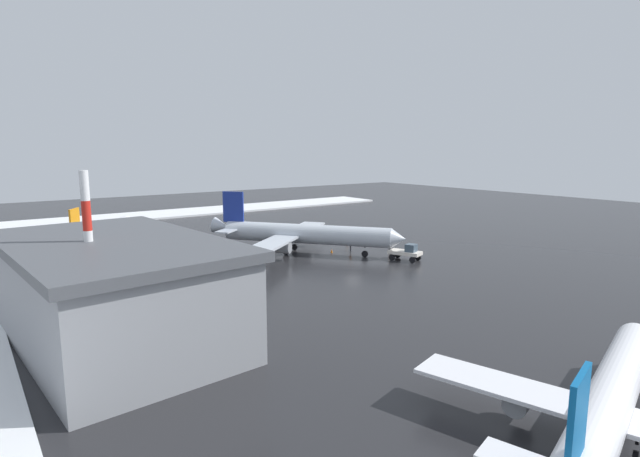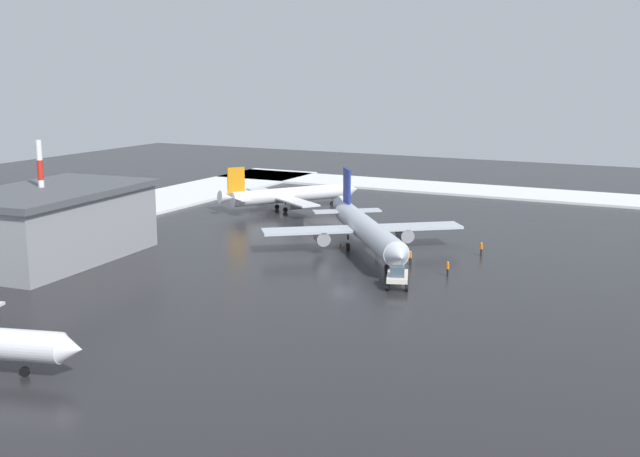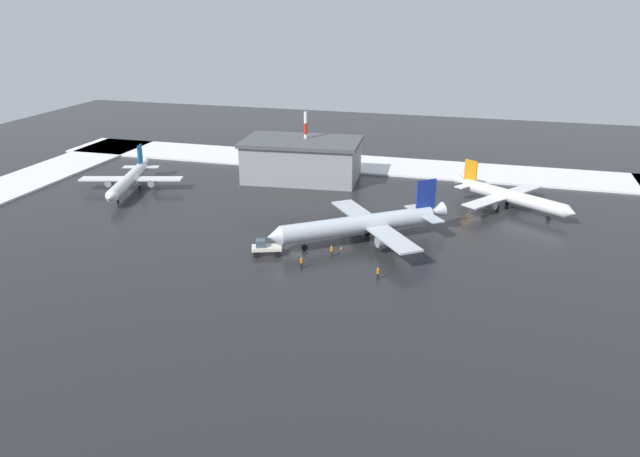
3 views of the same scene
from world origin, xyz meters
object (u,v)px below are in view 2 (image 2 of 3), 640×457
Objects in this scene: airplane_parked_portside at (366,229)px; airplane_foreground_jet at (289,195)px; antenna_mast at (42,200)px; cargo_hangar at (51,224)px; pushback_tug at (397,276)px; traffic_cone_mid_line at (340,244)px; ground_crew_near_tug at (410,257)px; traffic_cone_near_nose at (388,258)px; ground_crew_beside_wing at (481,248)px; ground_crew_mid_apron at (448,268)px.

airplane_foreground_jet is at bearing -171.36° from airplane_parked_portside.
antenna_mast reaches higher than cargo_hangar.
cargo_hangar reaches higher than pushback_tug.
cargo_hangar is at bearing -51.38° from traffic_cone_mid_line.
airplane_parked_portside reaches higher than cargo_hangar.
traffic_cone_near_nose is at bearing -139.23° from ground_crew_near_tug.
airplane_parked_portside is 15.51× the size of ground_crew_beside_wing.
ground_crew_near_tug reaches higher than traffic_cone_mid_line.
airplane_parked_portside is 40.00m from antenna_mast.
pushback_tug is at bearing -23.24° from ground_crew_near_tug.
pushback_tug is at bearing -103.17° from airplane_foreground_jet.
airplane_foreground_jet is 49.36m from pushback_tug.
pushback_tug is at bearing 94.89° from cargo_hangar.
airplane_parked_portside is 8.14m from ground_crew_near_tug.
traffic_cone_mid_line is at bearing 126.55° from antenna_mast.
antenna_mast is 3.29m from cargo_hangar.
ground_crew_near_tug is 3.11× the size of traffic_cone_mid_line.
ground_crew_near_tug is at bearing 121.94° from ground_crew_mid_apron.
pushback_tug is at bearing -144.94° from ground_crew_mid_apron.
airplane_foreground_jet reaches higher than traffic_cone_mid_line.
ground_crew_near_tug is 3.37m from traffic_cone_near_nose.
airplane_parked_portside is at bearing 124.41° from ground_crew_mid_apron.
ground_crew_beside_wing reaches higher than traffic_cone_near_nose.
ground_crew_near_tug is (26.40, 31.03, -1.54)m from airplane_foreground_jet.
ground_crew_mid_apron is 9.65m from traffic_cone_near_nose.
ground_crew_near_tug is (-10.03, -2.27, -0.31)m from pushback_tug.
pushback_tug is at bearing 42.40° from traffic_cone_mid_line.
ground_crew_near_tug is at bearing -95.99° from airplane_foreground_jet.
antenna_mast is (13.70, -47.13, 6.29)m from ground_crew_mid_apron.
ground_crew_mid_apron is 0.12× the size of antenna_mast.
ground_crew_near_tug is at bearing 108.56° from cargo_hangar.
cargo_hangar is 36.27m from traffic_cone_mid_line.
pushback_tug reaches higher than traffic_cone_mid_line.
antenna_mast is at bearing -65.39° from traffic_cone_near_nose.
airplane_parked_portside is 38.60m from cargo_hangar.
airplane_parked_portside reaches higher than airplane_foreground_jet.
airplane_foreground_jet is 41.40m from ground_crew_beside_wing.
cargo_hangar is at bearing -100.34° from pushback_tug.
pushback_tug is 0.35× the size of antenna_mast.
ground_crew_beside_wing is 18.25m from traffic_cone_mid_line.
ground_crew_beside_wing is at bearing 57.73° from ground_crew_mid_apron.
ground_crew_near_tug is 45.23m from antenna_mast.
ground_crew_mid_apron is at bearing 25.10° from ground_crew_near_tug.
ground_crew_mid_apron is at bearing 134.21° from pushback_tug.
ground_crew_mid_apron is 6.41m from ground_crew_near_tug.
airplane_parked_portside is at bearing 117.24° from cargo_hangar.
cargo_hangar reaches higher than traffic_cone_mid_line.
ground_crew_mid_apron is 3.11× the size of traffic_cone_near_nose.
airplane_parked_portside is at bearing -164.62° from pushback_tug.
airplane_parked_portside is 14.42m from ground_crew_mid_apron.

